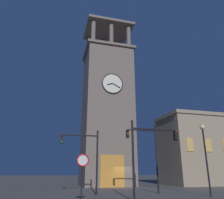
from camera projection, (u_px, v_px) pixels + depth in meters
ground_plane at (126, 188)px, 27.35m from camera, size 200.00×200.00×0.00m
clocktower at (107, 110)px, 33.98m from camera, size 7.65×6.63×27.77m
traffic_signal_near at (148, 147)px, 16.29m from camera, size 3.73×0.41×5.58m
traffic_signal_mid at (147, 148)px, 21.36m from camera, size 3.09×0.41×6.40m
traffic_signal_far at (85, 151)px, 19.93m from camera, size 3.42×0.41×5.59m
street_lamp at (205, 146)px, 18.94m from camera, size 0.44×0.44×5.86m
no_horn_sign at (83, 164)px, 13.78m from camera, size 0.78×0.14×2.98m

